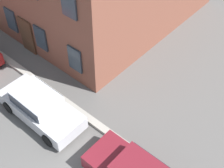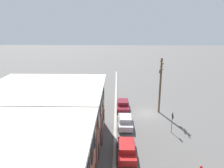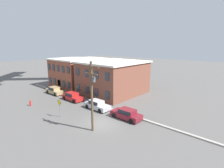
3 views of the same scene
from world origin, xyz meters
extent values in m
cube|color=#9E998E|center=(0.00, 4.50, 0.08)|extent=(56.00, 0.36, 0.16)
cube|color=#2D3842|center=(-9.94, 5.94, 1.60)|extent=(0.90, 0.10, 1.40)
cube|color=#2D3842|center=(-7.30, 5.94, 1.60)|extent=(0.90, 0.10, 1.40)
cube|color=#2D3842|center=(-4.65, 5.94, 1.60)|extent=(0.90, 0.10, 1.40)
cube|color=#2D3842|center=(-4.65, 5.94, 4.79)|extent=(0.90, 0.10, 1.40)
cube|color=#472D1E|center=(-8.62, 5.94, 1.10)|extent=(1.10, 0.10, 2.20)
cube|color=#B7B7BC|center=(-4.22, 3.18, 0.53)|extent=(4.40, 1.80, 0.70)
cube|color=#B7B7BC|center=(-4.42, 3.18, 1.15)|extent=(2.20, 1.51, 0.55)
cube|color=#1E232D|center=(-4.42, 3.18, 1.15)|extent=(2.02, 1.58, 0.48)
cylinder|color=black|center=(-2.77, 4.03, 0.33)|extent=(0.66, 0.22, 0.66)
cylinder|color=black|center=(-2.77, 2.33, 0.33)|extent=(0.66, 0.22, 0.66)
cylinder|color=black|center=(-5.67, 4.03, 0.33)|extent=(0.66, 0.22, 0.66)
cylinder|color=black|center=(-5.67, 2.33, 0.33)|extent=(0.66, 0.22, 0.66)
cylinder|color=black|center=(-0.08, 4.20, 0.33)|extent=(0.66, 0.22, 0.66)
camera|label=1|loc=(4.52, -1.74, 11.90)|focal=50.00mm
camera|label=2|loc=(-30.43, 4.29, 13.19)|focal=35.00mm
camera|label=3|loc=(14.93, -14.77, 10.09)|focal=28.00mm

